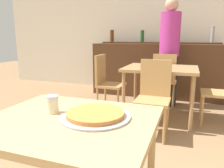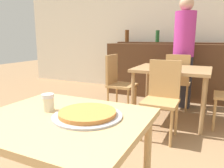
{
  "view_description": "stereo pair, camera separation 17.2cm",
  "coord_description": "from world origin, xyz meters",
  "px_view_note": "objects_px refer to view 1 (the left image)",
  "views": [
    {
      "loc": [
        0.63,
        -1.04,
        1.19
      ],
      "look_at": [
        0.07,
        0.55,
        0.83
      ],
      "focal_mm": 35.0,
      "sensor_mm": 36.0,
      "label": 1
    },
    {
      "loc": [
        0.79,
        -0.98,
        1.19
      ],
      "look_at": [
        0.07,
        0.55,
        0.83
      ],
      "focal_mm": 35.0,
      "sensor_mm": 36.0,
      "label": 2
    }
  ],
  "objects_px": {
    "chair_far_side_front": "(154,93)",
    "chair_far_side_left": "(106,80)",
    "chair_far_side_back": "(164,77)",
    "cheese_shaker": "(53,104)",
    "chair_far_side_right": "(224,88)",
    "pizza_tray": "(95,115)",
    "person_standing": "(169,49)"
  },
  "relations": [
    {
      "from": "chair_far_side_front",
      "to": "chair_far_side_right",
      "type": "relative_size",
      "value": 1.0
    },
    {
      "from": "chair_far_side_back",
      "to": "cheese_shaker",
      "type": "height_order",
      "value": "chair_far_side_back"
    },
    {
      "from": "chair_far_side_front",
      "to": "person_standing",
      "type": "xyz_separation_m",
      "value": [
        0.04,
        1.32,
        0.47
      ]
    },
    {
      "from": "chair_far_side_back",
      "to": "chair_far_side_right",
      "type": "bearing_deg",
      "value": 145.53
    },
    {
      "from": "chair_far_side_front",
      "to": "person_standing",
      "type": "distance_m",
      "value": 1.4
    },
    {
      "from": "pizza_tray",
      "to": "cheese_shaker",
      "type": "height_order",
      "value": "cheese_shaker"
    },
    {
      "from": "cheese_shaker",
      "to": "person_standing",
      "type": "height_order",
      "value": "person_standing"
    },
    {
      "from": "chair_far_side_back",
      "to": "cheese_shaker",
      "type": "bearing_deg",
      "value": 81.54
    },
    {
      "from": "chair_far_side_right",
      "to": "pizza_tray",
      "type": "xyz_separation_m",
      "value": [
        -0.96,
        -2.08,
        0.22
      ]
    },
    {
      "from": "chair_far_side_right",
      "to": "pizza_tray",
      "type": "relative_size",
      "value": 2.23
    },
    {
      "from": "chair_far_side_right",
      "to": "cheese_shaker",
      "type": "relative_size",
      "value": 8.36
    },
    {
      "from": "chair_far_side_left",
      "to": "chair_far_side_right",
      "type": "distance_m",
      "value": 1.69
    },
    {
      "from": "chair_far_side_back",
      "to": "pizza_tray",
      "type": "distance_m",
      "value": 2.67
    },
    {
      "from": "chair_far_side_front",
      "to": "person_standing",
      "type": "bearing_deg",
      "value": 88.18
    },
    {
      "from": "chair_far_side_back",
      "to": "person_standing",
      "type": "relative_size",
      "value": 0.5
    },
    {
      "from": "chair_far_side_back",
      "to": "chair_far_side_left",
      "type": "xyz_separation_m",
      "value": [
        -0.85,
        -0.58,
        0.0
      ]
    },
    {
      "from": "chair_far_side_left",
      "to": "cheese_shaker",
      "type": "distance_m",
      "value": 2.16
    },
    {
      "from": "person_standing",
      "to": "pizza_tray",
      "type": "bearing_deg",
      "value": -93.16
    },
    {
      "from": "chair_far_side_left",
      "to": "chair_far_side_back",
      "type": "bearing_deg",
      "value": -55.53
    },
    {
      "from": "pizza_tray",
      "to": "cheese_shaker",
      "type": "relative_size",
      "value": 3.74
    },
    {
      "from": "chair_far_side_front",
      "to": "pizza_tray",
      "type": "distance_m",
      "value": 1.52
    },
    {
      "from": "pizza_tray",
      "to": "chair_far_side_front",
      "type": "bearing_deg",
      "value": 85.66
    },
    {
      "from": "person_standing",
      "to": "cheese_shaker",
      "type": "bearing_deg",
      "value": -98.83
    },
    {
      "from": "chair_far_side_back",
      "to": "pizza_tray",
      "type": "height_order",
      "value": "chair_far_side_back"
    },
    {
      "from": "chair_far_side_right",
      "to": "person_standing",
      "type": "height_order",
      "value": "person_standing"
    },
    {
      "from": "chair_far_side_right",
      "to": "pizza_tray",
      "type": "distance_m",
      "value": 2.3
    },
    {
      "from": "pizza_tray",
      "to": "cheese_shaker",
      "type": "bearing_deg",
      "value": -177.57
    },
    {
      "from": "chair_far_side_front",
      "to": "chair_far_side_left",
      "type": "distance_m",
      "value": 1.03
    },
    {
      "from": "cheese_shaker",
      "to": "person_standing",
      "type": "relative_size",
      "value": 0.06
    },
    {
      "from": "cheese_shaker",
      "to": "person_standing",
      "type": "distance_m",
      "value": 2.87
    },
    {
      "from": "chair_far_side_back",
      "to": "pizza_tray",
      "type": "bearing_deg",
      "value": 87.55
    },
    {
      "from": "chair_far_side_right",
      "to": "chair_far_side_back",
      "type": "bearing_deg",
      "value": -124.47
    }
  ]
}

